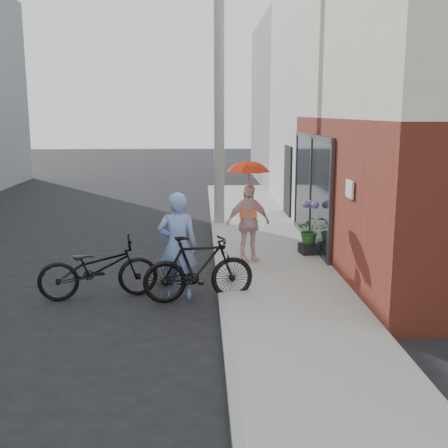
{
  "coord_description": "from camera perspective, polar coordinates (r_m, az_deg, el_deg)",
  "views": [
    {
      "loc": [
        0.61,
        -9.27,
        3.12
      ],
      "look_at": [
        1.02,
        0.83,
        1.1
      ],
      "focal_mm": 45.0,
      "sensor_mm": 36.0,
      "label": 1
    }
  ],
  "objects": [
    {
      "name": "plaster_building",
      "position": [
        19.43,
        17.9,
        11.88
      ],
      "size": [
        8.0,
        6.0,
        7.0
      ],
      "primitive_type": "cube",
      "color": "silver",
      "rests_on": "ground"
    },
    {
      "name": "ground",
      "position": [
        9.8,
        -5.83,
        -7.33
      ],
      "size": [
        80.0,
        80.0,
        0.0
      ],
      "primitive_type": "plane",
      "color": "black",
      "rests_on": "ground"
    },
    {
      "name": "potted_plant",
      "position": [
        12.17,
        8.73,
        -0.61
      ],
      "size": [
        0.55,
        0.48,
        0.61
      ],
      "primitive_type": "imported",
      "color": "#285D25",
      "rests_on": "planter"
    },
    {
      "name": "curb",
      "position": [
        11.68,
        -0.63,
        -3.89
      ],
      "size": [
        0.12,
        24.0,
        0.12
      ],
      "primitive_type": "cube",
      "color": "#9E9E99",
      "rests_on": "ground"
    },
    {
      "name": "east_building_far",
      "position": [
        26.12,
        12.56,
        11.86
      ],
      "size": [
        8.0,
        8.0,
        7.0
      ],
      "primitive_type": "cube",
      "color": "gray",
      "rests_on": "ground"
    },
    {
      "name": "utility_pole",
      "position": [
        15.28,
        -0.5,
        12.72
      ],
      "size": [
        0.28,
        0.28,
        7.0
      ],
      "primitive_type": "cylinder",
      "color": "#9E9E99",
      "rests_on": "ground"
    },
    {
      "name": "planter",
      "position": [
        12.27,
        8.67,
        -2.49
      ],
      "size": [
        0.46,
        0.46,
        0.21
      ],
      "primitive_type": "cube",
      "rotation": [
        0.0,
        0.0,
        0.15
      ],
      "color": "black",
      "rests_on": "sidewalk"
    },
    {
      "name": "bike_left",
      "position": [
        9.77,
        -12.65,
        -4.39
      ],
      "size": [
        2.1,
        1.1,
        1.05
      ],
      "primitive_type": "imported",
      "rotation": [
        0.0,
        0.0,
        1.78
      ],
      "color": "black",
      "rests_on": "ground"
    },
    {
      "name": "kimono_woman",
      "position": [
        11.38,
        2.45,
        0.11
      ],
      "size": [
        1.01,
        0.66,
        1.59
      ],
      "primitive_type": "imported",
      "rotation": [
        0.0,
        0.0,
        0.32
      ],
      "color": "#F2CCCB",
      "rests_on": "sidewalk"
    },
    {
      "name": "officer",
      "position": [
        9.46,
        -4.73,
        -2.22
      ],
      "size": [
        0.67,
        0.44,
        1.83
      ],
      "primitive_type": "imported",
      "rotation": [
        0.0,
        0.0,
        3.15
      ],
      "color": "#7E99E1",
      "rests_on": "ground"
    },
    {
      "name": "sidewalk",
      "position": [
        11.77,
        5.03,
        -3.82
      ],
      "size": [
        2.2,
        24.0,
        0.12
      ],
      "primitive_type": "cube",
      "color": "#989892",
      "rests_on": "ground"
    },
    {
      "name": "bike_right",
      "position": [
        9.39,
        -2.58,
        -4.54
      ],
      "size": [
        1.93,
        0.87,
        1.12
      ],
      "primitive_type": "imported",
      "rotation": [
        0.0,
        0.0,
        1.76
      ],
      "color": "black",
      "rests_on": "ground"
    },
    {
      "name": "parasol",
      "position": [
        11.21,
        2.5,
        5.97
      ],
      "size": [
        0.85,
        0.85,
        0.74
      ],
      "primitive_type": "imported",
      "color": "#EE411C",
      "rests_on": "kimono_woman"
    }
  ]
}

